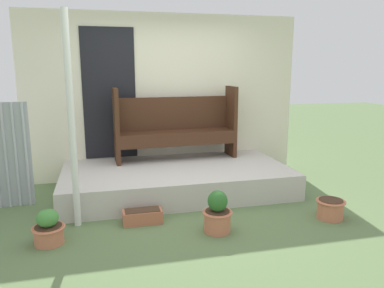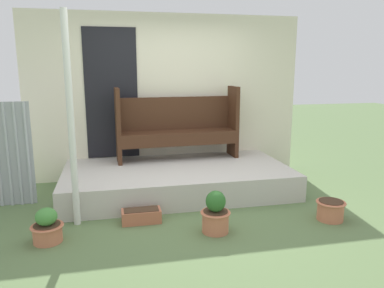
{
  "view_description": "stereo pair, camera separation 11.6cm",
  "coord_description": "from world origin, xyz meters",
  "px_view_note": "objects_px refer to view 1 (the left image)",
  "views": [
    {
      "loc": [
        -1.05,
        -4.28,
        1.79
      ],
      "look_at": [
        0.07,
        0.29,
        0.81
      ],
      "focal_mm": 35.0,
      "sensor_mm": 36.0,
      "label": 1
    },
    {
      "loc": [
        -0.94,
        -4.31,
        1.79
      ],
      "look_at": [
        0.07,
        0.29,
        0.81
      ],
      "focal_mm": 35.0,
      "sensor_mm": 36.0,
      "label": 2
    }
  ],
  "objects_px": {
    "bench": "(176,124)",
    "planter_box_rect": "(143,216)",
    "flower_pot_left": "(48,229)",
    "support_post": "(71,122)",
    "flower_pot_right": "(330,208)",
    "flower_pot_middle": "(217,214)"
  },
  "relations": [
    {
      "from": "bench",
      "to": "planter_box_rect",
      "type": "relative_size",
      "value": 4.18
    },
    {
      "from": "flower_pot_left",
      "to": "planter_box_rect",
      "type": "height_order",
      "value": "flower_pot_left"
    },
    {
      "from": "bench",
      "to": "planter_box_rect",
      "type": "bearing_deg",
      "value": -116.97
    },
    {
      "from": "bench",
      "to": "support_post",
      "type": "bearing_deg",
      "value": -137.38
    },
    {
      "from": "flower_pot_left",
      "to": "flower_pot_right",
      "type": "distance_m",
      "value": 3.19
    },
    {
      "from": "support_post",
      "to": "flower_pot_left",
      "type": "relative_size",
      "value": 6.44
    },
    {
      "from": "flower_pot_left",
      "to": "planter_box_rect",
      "type": "bearing_deg",
      "value": 16.39
    },
    {
      "from": "planter_box_rect",
      "to": "flower_pot_right",
      "type": "bearing_deg",
      "value": -10.5
    },
    {
      "from": "bench",
      "to": "planter_box_rect",
      "type": "xyz_separation_m",
      "value": [
        -0.71,
        -1.55,
        -0.83
      ]
    },
    {
      "from": "flower_pot_right",
      "to": "planter_box_rect",
      "type": "distance_m",
      "value": 2.23
    },
    {
      "from": "support_post",
      "to": "flower_pot_middle",
      "type": "height_order",
      "value": "support_post"
    },
    {
      "from": "flower_pot_right",
      "to": "planter_box_rect",
      "type": "bearing_deg",
      "value": 169.5
    },
    {
      "from": "planter_box_rect",
      "to": "bench",
      "type": "bearing_deg",
      "value": 65.36
    },
    {
      "from": "flower_pot_left",
      "to": "flower_pot_right",
      "type": "relative_size",
      "value": 1.07
    },
    {
      "from": "flower_pot_right",
      "to": "planter_box_rect",
      "type": "height_order",
      "value": "flower_pot_right"
    },
    {
      "from": "bench",
      "to": "flower_pot_left",
      "type": "xyz_separation_m",
      "value": [
        -1.7,
        -1.84,
        -0.75
      ]
    },
    {
      "from": "support_post",
      "to": "flower_pot_middle",
      "type": "bearing_deg",
      "value": -20.08
    },
    {
      "from": "flower_pot_middle",
      "to": "planter_box_rect",
      "type": "height_order",
      "value": "flower_pot_middle"
    },
    {
      "from": "flower_pot_left",
      "to": "flower_pot_right",
      "type": "bearing_deg",
      "value": -2.07
    },
    {
      "from": "support_post",
      "to": "bench",
      "type": "xyz_separation_m",
      "value": [
        1.44,
        1.44,
        -0.28
      ]
    },
    {
      "from": "bench",
      "to": "planter_box_rect",
      "type": "height_order",
      "value": "bench"
    },
    {
      "from": "flower_pot_middle",
      "to": "flower_pot_right",
      "type": "height_order",
      "value": "flower_pot_middle"
    }
  ]
}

